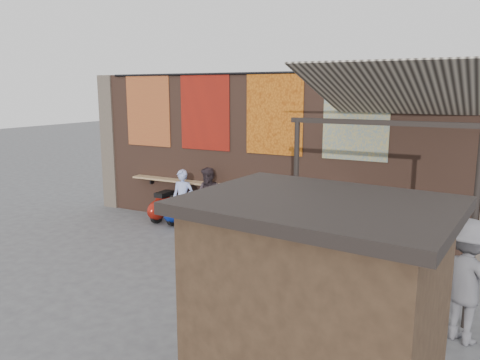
{
  "coord_description": "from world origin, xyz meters",
  "views": [
    {
      "loc": [
        4.98,
        -8.05,
        3.59
      ],
      "look_at": [
        0.04,
        1.2,
        1.55
      ],
      "focal_mm": 35.0,
      "sensor_mm": 36.0,
      "label": 1
    }
  ],
  "objects": [
    {
      "name": "ground",
      "position": [
        0.0,
        0.0,
        0.0
      ],
      "size": [
        70.0,
        70.0,
        0.0
      ],
      "primitive_type": "plane",
      "color": "#474749",
      "rests_on": "ground"
    },
    {
      "name": "awning_ledger",
      "position": [
        3.5,
        2.49,
        3.95
      ],
      "size": [
        3.3,
        0.08,
        0.12
      ],
      "primitive_type": "cube",
      "color": "#33261C",
      "rests_on": "brick_wall"
    },
    {
      "name": "brick_wall",
      "position": [
        0.0,
        2.7,
        2.0
      ],
      "size": [
        10.0,
        0.4,
        4.0
      ],
      "primitive_type": "cube",
      "color": "brown",
      "rests_on": "ground"
    },
    {
      "name": "stall_sign",
      "position": [
        3.67,
        -2.95,
        1.76
      ],
      "size": [
        1.2,
        0.15,
        0.5
      ],
      "primitive_type": "cube",
      "rotation": [
        0.0,
        0.0,
        -0.09
      ],
      "color": "gold",
      "rests_on": "market_stall"
    },
    {
      "name": "shopper_grey",
      "position": [
        4.9,
        -1.02,
        0.91
      ],
      "size": [
        1.35,
        1.16,
        1.82
      ],
      "primitive_type": "imported",
      "rotation": [
        0.0,
        0.0,
        2.64
      ],
      "color": "slate",
      "rests_on": "ground"
    },
    {
      "name": "scooter_stool_4",
      "position": [
        -0.58,
        2.04,
        0.42
      ],
      "size": [
        0.4,
        0.88,
        0.84
      ],
      "primitive_type": null,
      "color": "#1C715E",
      "rests_on": "ground"
    },
    {
      "name": "awning_post_left",
      "position": [
        2.1,
        -0.6,
        1.55
      ],
      "size": [
        0.09,
        0.09,
        3.1
      ],
      "primitive_type": "cylinder",
      "color": "black",
      "rests_on": "ground"
    },
    {
      "name": "diner_left",
      "position": [
        -1.85,
        1.6,
        0.79
      ],
      "size": [
        0.64,
        0.48,
        1.57
      ],
      "primitive_type": "imported",
      "rotation": [
        0.0,
        0.0,
        0.2
      ],
      "color": "#96A5DA",
      "rests_on": "ground"
    },
    {
      "name": "awning_canvas",
      "position": [
        3.5,
        0.9,
        3.55
      ],
      "size": [
        3.2,
        3.28,
        0.97
      ],
      "primitive_type": "cube",
      "rotation": [
        -0.28,
        0.0,
        0.0
      ],
      "color": "beige",
      "rests_on": "brick_wall"
    },
    {
      "name": "diner_right",
      "position": [
        -1.31,
        2.0,
        0.8
      ],
      "size": [
        0.91,
        0.79,
        1.61
      ],
      "primitive_type": "imported",
      "rotation": [
        0.0,
        0.0,
        -0.26
      ],
      "color": "#33272C",
      "rests_on": "ground"
    },
    {
      "name": "eating_counter",
      "position": [
        0.0,
        2.33,
        1.1
      ],
      "size": [
        8.0,
        0.32,
        0.05
      ],
      "primitive_type": "cube",
      "color": "#9E7A51",
      "rests_on": "brick_wall"
    },
    {
      "name": "pier_left",
      "position": [
        -5.2,
        2.7,
        2.0
      ],
      "size": [
        0.5,
        0.5,
        4.0
      ],
      "primitive_type": "cube",
      "color": "#4C4238",
      "rests_on": "ground"
    },
    {
      "name": "shopper_navy",
      "position": [
        3.76,
        0.8,
        0.84
      ],
      "size": [
        1.04,
        0.56,
        1.68
      ],
      "primitive_type": "imported",
      "rotation": [
        0.0,
        0.0,
        3.3
      ],
      "color": "black",
      "rests_on": "ground"
    },
    {
      "name": "hang_rail",
      "position": [
        0.0,
        2.47,
        3.98
      ],
      "size": [
        9.5,
        0.06,
        0.06
      ],
      "primitive_type": "cylinder",
      "rotation": [
        0.0,
        1.57,
        0.0
      ],
      "color": "black",
      "rests_on": "brick_wall"
    },
    {
      "name": "market_stall",
      "position": [
        3.59,
        -3.82,
        1.21
      ],
      "size": [
        2.39,
        1.88,
        2.43
      ],
      "primitive_type": "cube",
      "rotation": [
        0.0,
        0.0,
        -0.09
      ],
      "color": "black",
      "rests_on": "ground"
    },
    {
      "name": "shopper_tan",
      "position": [
        1.79,
        0.16,
        0.92
      ],
      "size": [
        0.92,
        1.06,
        1.83
      ],
      "primitive_type": "imported",
      "rotation": [
        0.0,
        0.0,
        1.11
      ],
      "color": "#887056",
      "rests_on": "ground"
    },
    {
      "name": "scooter_stool_9",
      "position": [
        2.27,
        2.03,
        0.42
      ],
      "size": [
        0.4,
        0.89,
        0.85
      ],
      "primitive_type": null,
      "color": "#0C550C",
      "rests_on": "ground"
    },
    {
      "name": "awning_post_right",
      "position": [
        4.9,
        -0.6,
        1.55
      ],
      "size": [
        0.09,
        0.09,
        3.1
      ],
      "primitive_type": "cylinder",
      "color": "black",
      "rests_on": "ground"
    },
    {
      "name": "tapestry_sun",
      "position": [
        -1.7,
        2.48,
        3.0
      ],
      "size": [
        1.5,
        0.02,
        2.0
      ],
      "primitive_type": "cube",
      "color": "red",
      "rests_on": "brick_wall"
    },
    {
      "name": "scooter_stool_0",
      "position": [
        -2.82,
        2.0,
        0.4
      ],
      "size": [
        0.38,
        0.85,
        0.81
      ],
      "primitive_type": null,
      "color": "maroon",
      "rests_on": "ground"
    },
    {
      "name": "tapestry_redgold",
      "position": [
        -3.6,
        2.48,
        3.0
      ],
      "size": [
        1.5,
        0.02,
        2.0
      ],
      "primitive_type": "cube",
      "color": "maroon",
      "rests_on": "brick_wall"
    },
    {
      "name": "scooter_stool_5",
      "position": [
        -0.0,
        1.96,
        0.4
      ],
      "size": [
        0.38,
        0.84,
        0.8
      ],
      "primitive_type": null,
      "color": "#0F4B26",
      "rests_on": "ground"
    },
    {
      "name": "scooter_stool_8",
      "position": [
        1.67,
        1.98,
        0.34
      ],
      "size": [
        0.32,
        0.71,
        0.67
      ],
      "primitive_type": null,
      "color": "black",
      "rests_on": "ground"
    },
    {
      "name": "awning_header",
      "position": [
        3.5,
        -0.6,
        3.08
      ],
      "size": [
        3.0,
        0.08,
        0.08
      ],
      "primitive_type": "cube",
      "color": "black",
      "rests_on": "awning_post_left"
    },
    {
      "name": "stall_roof",
      "position": [
        3.59,
        -3.82,
        2.49
      ],
      "size": [
        2.68,
        2.15,
        0.12
      ],
      "primitive_type": "cube",
      "rotation": [
        0.0,
        0.0,
        -0.09
      ],
      "color": "black",
      "rests_on": "market_stall"
    },
    {
      "name": "scooter_stool_6",
      "position": [
        0.55,
        1.96,
        0.42
      ],
      "size": [
        0.4,
        0.89,
        0.85
      ],
      "primitive_type": null,
      "color": "maroon",
      "rests_on": "ground"
    },
    {
      "name": "tapestry_orange",
      "position": [
        0.3,
        2.48,
        3.0
      ],
      "size": [
        1.5,
        0.02,
        2.0
      ],
      "primitive_type": "cube",
      "color": "#C76A18",
      "rests_on": "brick_wall"
    },
    {
      "name": "scooter_stool_2",
      "position": [
        -1.72,
        1.99,
        0.42
      ],
      "size": [
        0.39,
        0.87,
        0.83
      ],
      "primitive_type": null,
      "color": "#151E50",
      "rests_on": "ground"
    },
    {
      "name": "tapestry_multi",
      "position": [
        2.3,
        2.48,
        3.0
      ],
      "size": [
        1.5,
        0.02,
        2.0
      ],
      "primitive_type": "cube",
      "color": "#2B60A1",
      "rests_on": "brick_wall"
    },
    {
      "name": "scooter_stool_1",
      "position": [
        -2.28,
        1.99,
        0.4
      ],
      "size": [
        0.38,
        0.84,
        0.79
      ],
      "primitive_type": null,
      "color": "navy",
      "rests_on": "ground"
    },
    {
      "name": "scooter_stool_3",
      "position": [
        -1.12,
        1.98,
        0.38
      ],
      "size": [
        0.36,
        0.8,
        0.76
      ],
      "primitive_type": null,
      "color": "black",
      "rests_on": "ground"
    },
    {
      "name": "scooter_stool_7",
      "position": [
        1.1,
        2.04,
        0.42
      ],
      "size": [
        0.39,
        0.87,
        0.83
      ],
      "primitive_type": null,
      "color": "navy",
      "rests_on": "ground"
    },
    {
      "name": "stall_shelf",
      "position": [
        3.67,
        -2.95,
        0.89
      ],
      "size": [
        1.86,
        0.27,
        0.06
      ],
      "primitive_type": "cube",
      "rotation": [
        0.0,
        0.0,
        -0.09
      ],
      "color": "#473321",
      "rests_on": "market_stall"
    },
    {
      "name": "shelf_box",
      "position": [
        1.99,
        2.3,
        1.25
      ],
      "size": [
        0.61,
        0.27,
        0.26
      ],
      "primitive_type": "cube",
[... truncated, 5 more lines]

